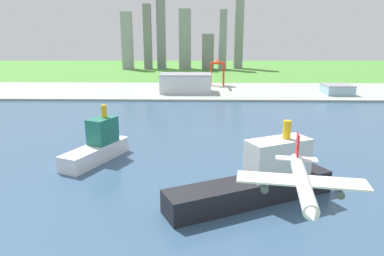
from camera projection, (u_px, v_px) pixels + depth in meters
ground_plane at (216, 130)px, 276.37m from camera, size 2400.00×2400.00×0.00m
water_bay at (220, 156)px, 218.40m from camera, size 840.00×360.00×0.15m
industrial_pier at (210, 91)px, 459.58m from camera, size 840.00×140.00×2.50m
airplane_landing at (302, 182)px, 88.83m from camera, size 33.58×37.39×11.73m
ferry_boat at (98, 146)px, 209.02m from camera, size 31.30×49.85×31.99m
cargo_ship at (260, 179)px, 157.83m from camera, size 78.88×48.75×35.66m
port_crane_red at (217, 67)px, 491.21m from camera, size 20.43×44.95×35.49m
warehouse_main at (186, 83)px, 439.34m from camera, size 63.22×38.66×23.07m
warehouse_annex at (337, 89)px, 426.65m from camera, size 32.42×33.83×11.68m
distant_skyline at (186, 39)px, 750.00m from camera, size 257.36×55.03×157.65m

